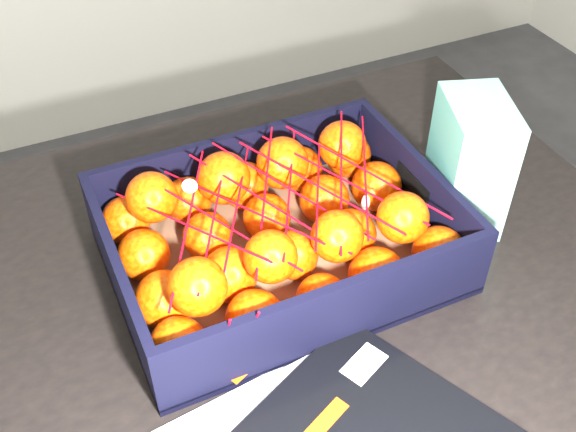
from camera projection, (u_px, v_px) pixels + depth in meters
name	position (u px, v px, depth m)	size (l,w,h in m)	color
table	(233.00, 328.00, 0.99)	(1.20, 0.81, 0.75)	black
produce_crate	(279.00, 245.00, 0.93)	(0.44, 0.33, 0.11)	#936344
clementine_heap	(279.00, 227.00, 0.92)	(0.43, 0.31, 0.13)	#FF4705
mesh_net	(277.00, 202.00, 0.86)	(0.37, 0.29, 0.11)	#BB0717
retail_carton	(469.00, 163.00, 0.96)	(0.09, 0.13, 0.19)	silver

